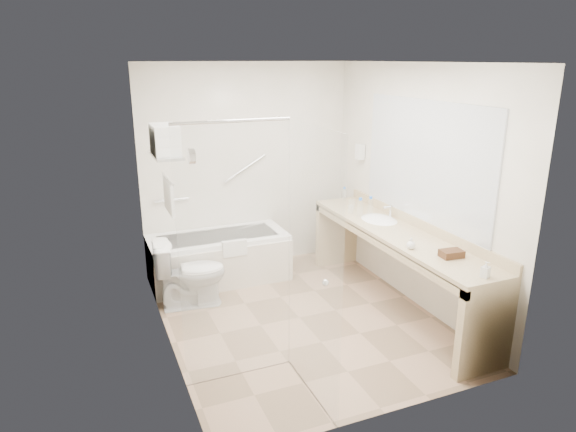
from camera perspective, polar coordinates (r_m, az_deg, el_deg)
name	(u,v)px	position (r m, az deg, el deg)	size (l,w,h in m)	color
floor	(299,317)	(5.34, 1.25, -11.20)	(3.20, 3.20, 0.00)	tan
ceiling	(301,62)	(4.70, 1.46, 16.72)	(2.60, 3.20, 0.10)	white
wall_back	(248,168)	(6.33, -4.51, 5.38)	(2.60, 0.10, 2.50)	silver
wall_front	(395,257)	(3.54, 11.84, -4.53)	(2.60, 0.10, 2.50)	silver
wall_left	(161,215)	(4.53, -13.90, 0.14)	(0.10, 3.20, 2.50)	silver
wall_right	(414,187)	(5.51, 13.85, 3.16)	(0.10, 3.20, 2.50)	silver
bathtub	(219,258)	(6.14, -7.69, -4.60)	(1.60, 0.73, 0.59)	white
grab_bar_short	(172,200)	(6.14, -12.78, 1.76)	(0.03, 0.03, 0.40)	silver
grab_bar_long	(245,169)	(6.28, -4.83, 5.27)	(0.03, 0.03, 0.60)	silver
shower_enclosure	(273,261)	(3.89, -1.72, -5.05)	(0.96, 0.91, 2.11)	silver
towel_shelf	(166,149)	(4.77, -13.45, 7.25)	(0.24, 0.55, 0.81)	silver
vanity_counter	(396,250)	(5.42, 11.95, -3.72)	(0.55, 2.70, 0.95)	#C8B385
sink	(379,222)	(5.69, 10.07, -0.68)	(0.40, 0.52, 0.14)	white
faucet	(391,211)	(5.73, 11.36, 0.54)	(0.03, 0.03, 0.14)	silver
mirror	(425,161)	(5.32, 14.93, 5.91)	(0.02, 2.00, 1.20)	silver
hairdryer_unit	(360,152)	(6.30, 8.00, 7.07)	(0.08, 0.10, 0.18)	silver
toilet	(190,274)	(5.53, -10.80, -6.30)	(0.41, 0.74, 0.73)	white
amenity_basket	(451,254)	(4.76, 17.71, -4.01)	(0.20, 0.13, 0.07)	#492A1A
soap_bottle_a	(485,274)	(4.42, 21.05, -6.01)	(0.06, 0.14, 0.06)	silver
soap_bottle_b	(411,245)	(4.86, 13.50, -3.11)	(0.08, 0.11, 0.08)	silver
water_bottle_left	(370,206)	(5.83, 9.15, 1.09)	(0.06, 0.06, 0.21)	silver
water_bottle_mid	(344,194)	(6.37, 6.27, 2.42)	(0.05, 0.05, 0.17)	silver
water_bottle_right	(360,208)	(5.72, 8.02, 0.89)	(0.07, 0.07, 0.22)	silver
drinking_glass_near	(352,204)	(6.05, 7.12, 1.35)	(0.08, 0.08, 0.10)	silver
drinking_glass_far	(351,209)	(5.85, 6.97, 0.73)	(0.07, 0.07, 0.09)	silver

